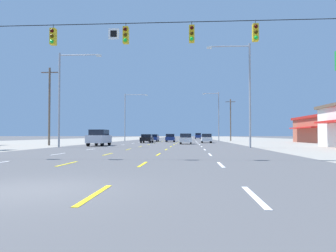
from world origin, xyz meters
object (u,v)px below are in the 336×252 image
suv_far_left_nearest (99,137)px  suv_far_right_distant_a (198,136)px  hatchback_inner_right_near (186,139)px  streetlight_left_row_1 (127,113)px  streetlight_right_row_1 (217,113)px  hatchback_center_turn_far (170,138)px  hatchback_far_left_farthest (156,137)px  streetlight_left_row_0 (64,92)px  sedan_inner_left_farther (154,138)px  hatchback_far_right_midfar (206,138)px  streetlight_right_row_0 (246,87)px  sedan_inner_left_mid (147,138)px

suv_far_left_nearest → suv_far_right_distant_a: 71.90m
suv_far_left_nearest → suv_far_right_distant_a: (13.95, 70.54, 0.00)m
hatchback_inner_right_near → streetlight_left_row_1: size_ratio=0.38×
hatchback_inner_right_near → streetlight_right_row_1: 23.86m
hatchback_center_turn_far → streetlight_left_row_1: (-9.82, 7.60, 5.29)m
hatchback_far_left_farthest → streetlight_left_row_0: streetlight_left_row_0 is taller
streetlight_right_row_1 → streetlight_left_row_1: bearing=-180.0°
suv_far_right_distant_a → hatchback_inner_right_near: bearing=-93.2°
sedan_inner_left_farther → hatchback_far_left_farthest: hatchback_far_left_farthest is taller
suv_far_left_nearest → hatchback_far_left_farthest: 69.17m
hatchback_far_right_midfar → hatchback_center_turn_far: (-6.54, 6.93, 0.00)m
streetlight_left_row_1 → streetlight_right_row_1: size_ratio=0.99×
streetlight_right_row_1 → streetlight_right_row_0: bearing=-90.2°
hatchback_far_right_midfar → streetlight_right_row_1: bearing=78.0°
streetlight_left_row_0 → sedan_inner_left_mid: bearing=72.8°
suv_far_left_nearest → streetlight_right_row_0: 18.37m
hatchback_far_right_midfar → hatchback_center_turn_far: 9.53m
hatchback_far_left_farthest → streetlight_right_row_0: size_ratio=0.36×
streetlight_right_row_0 → streetlight_left_row_1: size_ratio=1.05×
hatchback_inner_right_near → hatchback_center_turn_far: (-3.11, 14.77, 0.00)m
sedan_inner_left_mid → hatchback_far_right_midfar: (10.07, 0.88, 0.03)m
sedan_inner_left_mid → streetlight_right_row_1: size_ratio=0.43×
hatchback_center_turn_far → suv_far_right_distant_a: suv_far_right_distant_a is taller
sedan_inner_left_farther → streetlight_right_row_0: size_ratio=0.41×
suv_far_left_nearest → sedan_inner_left_mid: (3.84, 15.51, -0.27)m
hatchback_inner_right_near → hatchback_far_left_farthest: size_ratio=1.00×
suv_far_right_distant_a → hatchback_far_right_midfar: bearing=-90.0°
suv_far_left_nearest → sedan_inner_left_mid: bearing=76.1°
streetlight_left_row_0 → streetlight_right_row_1: size_ratio=0.97×
sedan_inner_left_farther → streetlight_left_row_1: streetlight_left_row_1 is taller
hatchback_far_right_midfar → suv_far_left_nearest: bearing=-130.3°
streetlight_right_row_1 → hatchback_inner_right_near: bearing=-106.2°
suv_far_left_nearest → streetlight_left_row_1: 31.43m
hatchback_inner_right_near → sedan_inner_left_mid: size_ratio=0.87×
hatchback_far_right_midfar → sedan_inner_left_farther: hatchback_far_right_midfar is taller
hatchback_far_left_farthest → streetlight_right_row_1: streetlight_right_row_1 is taller
suv_far_left_nearest → hatchback_center_turn_far: suv_far_left_nearest is taller
hatchback_far_left_farthest → streetlight_right_row_1: 42.20m
sedan_inner_left_mid → hatchback_far_right_midfar: 10.11m
hatchback_far_right_midfar → hatchback_far_left_farthest: bearing=104.8°
sedan_inner_left_mid → streetlight_right_row_1: streetlight_right_row_1 is taller
hatchback_inner_right_near → streetlight_left_row_1: 26.37m
hatchback_center_turn_far → streetlight_right_row_1: (9.63, 7.60, 5.17)m
streetlight_left_row_1 → streetlight_right_row_1: bearing=0.0°
sedan_inner_left_farther → streetlight_left_row_0: streetlight_left_row_0 is taller
hatchback_center_turn_far → hatchback_far_left_farthest: bearing=99.2°
sedan_inner_left_mid → streetlight_right_row_1: 20.93m
sedan_inner_left_mid → hatchback_far_left_farthest: size_ratio=1.15×
sedan_inner_left_farther → hatchback_far_left_farthest: bearing=95.2°
hatchback_inner_right_near → hatchback_far_right_midfar: same height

